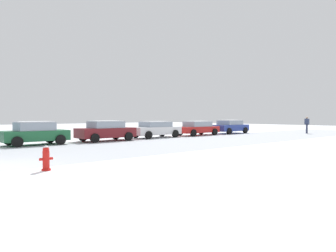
{
  "coord_description": "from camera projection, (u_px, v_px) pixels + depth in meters",
  "views": [
    {
      "loc": [
        -2.37,
        -12.05,
        1.81
      ],
      "look_at": [
        12.37,
        4.78,
        1.1
      ],
      "focal_mm": 32.72,
      "sensor_mm": 36.0,
      "label": 1
    }
  ],
  "objects": [
    {
      "name": "parked_car_maroon",
      "position": [
        106.0,
        131.0,
        22.39
      ],
      "size": [
        4.22,
        2.02,
        1.5
      ],
      "color": "maroon",
      "rests_on": "ground"
    },
    {
      "name": "parked_car_green",
      "position": [
        35.0,
        133.0,
        19.26
      ],
      "size": [
        3.93,
        2.06,
        1.49
      ],
      "color": "#1E6038",
      "rests_on": "ground"
    },
    {
      "name": "fire_hydrant",
      "position": [
        46.0,
        158.0,
        10.19
      ],
      "size": [
        0.44,
        0.3,
        0.84
      ],
      "color": "red",
      "rests_on": "ground"
    },
    {
      "name": "parked_car_white",
      "position": [
        156.0,
        129.0,
        25.93
      ],
      "size": [
        4.45,
        2.0,
        1.39
      ],
      "color": "white",
      "rests_on": "ground"
    },
    {
      "name": "parked_car_blue",
      "position": [
        230.0,
        126.0,
        32.32
      ],
      "size": [
        4.28,
        2.14,
        1.42
      ],
      "color": "#283D93",
      "rests_on": "ground"
    },
    {
      "name": "pedestrian_crossing",
      "position": [
        307.0,
        124.0,
        32.31
      ],
      "size": [
        0.43,
        0.4,
        1.78
      ],
      "color": "#2D334C",
      "rests_on": "ground"
    },
    {
      "name": "parked_car_red",
      "position": [
        198.0,
        128.0,
        29.06
      ],
      "size": [
        4.51,
        1.99,
        1.36
      ],
      "color": "red",
      "rests_on": "ground"
    }
  ]
}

